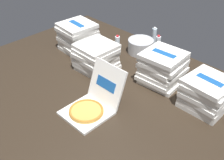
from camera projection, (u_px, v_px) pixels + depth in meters
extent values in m
cube|color=#2D2319|center=(103.00, 96.00, 2.59)|extent=(3.20, 2.40, 0.02)
cube|color=white|center=(86.00, 113.00, 2.37)|extent=(0.37, 0.37, 0.02)
cylinder|color=gold|center=(86.00, 111.00, 2.36)|extent=(0.30, 0.30, 0.02)
torus|color=#B1712A|center=(86.00, 110.00, 2.35)|extent=(0.30, 0.30, 0.02)
cube|color=white|center=(107.00, 84.00, 2.41)|extent=(0.37, 0.14, 0.35)
cube|color=#19519E|center=(106.00, 84.00, 2.40)|extent=(0.22, 0.03, 0.09)
cube|color=white|center=(98.00, 67.00, 2.96)|extent=(0.39, 0.39, 0.04)
cube|color=#19519E|center=(98.00, 65.00, 2.94)|extent=(0.24, 0.08, 0.00)
cube|color=white|center=(96.00, 64.00, 2.93)|extent=(0.38, 0.38, 0.04)
cube|color=#19519E|center=(96.00, 62.00, 2.92)|extent=(0.24, 0.07, 0.00)
cube|color=white|center=(95.00, 60.00, 2.91)|extent=(0.38, 0.38, 0.04)
cube|color=#19519E|center=(95.00, 58.00, 2.90)|extent=(0.24, 0.07, 0.00)
cube|color=white|center=(95.00, 57.00, 2.89)|extent=(0.37, 0.37, 0.04)
cube|color=white|center=(96.00, 54.00, 2.86)|extent=(0.39, 0.39, 0.04)
cube|color=#19519E|center=(96.00, 52.00, 2.84)|extent=(0.24, 0.08, 0.00)
cube|color=white|center=(96.00, 50.00, 2.83)|extent=(0.37, 0.37, 0.04)
cube|color=white|center=(96.00, 46.00, 2.82)|extent=(0.37, 0.37, 0.04)
cube|color=white|center=(79.00, 48.00, 3.31)|extent=(0.38, 0.38, 0.04)
cube|color=#19519E|center=(79.00, 46.00, 3.30)|extent=(0.24, 0.08, 0.00)
cube|color=white|center=(79.00, 45.00, 3.28)|extent=(0.41, 0.41, 0.04)
cube|color=white|center=(79.00, 42.00, 3.26)|extent=(0.38, 0.38, 0.04)
cube|color=#19519E|center=(79.00, 40.00, 3.25)|extent=(0.24, 0.07, 0.00)
cube|color=white|center=(78.00, 39.00, 3.24)|extent=(0.37, 0.37, 0.04)
cube|color=white|center=(79.00, 35.00, 3.22)|extent=(0.37, 0.37, 0.04)
cube|color=white|center=(78.00, 32.00, 3.20)|extent=(0.40, 0.40, 0.04)
cube|color=#19519E|center=(77.00, 30.00, 3.19)|extent=(0.24, 0.09, 0.00)
cube|color=white|center=(76.00, 29.00, 3.17)|extent=(0.38, 0.38, 0.04)
cube|color=#19519E|center=(76.00, 27.00, 3.15)|extent=(0.24, 0.08, 0.00)
cube|color=white|center=(77.00, 25.00, 3.15)|extent=(0.39, 0.39, 0.04)
cube|color=#19519E|center=(77.00, 24.00, 3.13)|extent=(0.24, 0.08, 0.00)
cube|color=white|center=(162.00, 80.00, 2.76)|extent=(0.39, 0.39, 0.04)
cube|color=#19519E|center=(162.00, 78.00, 2.74)|extent=(0.24, 0.08, 0.00)
cube|color=white|center=(160.00, 77.00, 2.73)|extent=(0.39, 0.39, 0.04)
cube|color=white|center=(161.00, 73.00, 2.71)|extent=(0.39, 0.39, 0.04)
cube|color=#19519E|center=(162.00, 71.00, 2.70)|extent=(0.24, 0.08, 0.00)
cube|color=white|center=(163.00, 70.00, 2.69)|extent=(0.38, 0.38, 0.04)
cube|color=white|center=(162.00, 66.00, 2.67)|extent=(0.37, 0.37, 0.04)
cube|color=white|center=(164.00, 63.00, 2.64)|extent=(0.40, 0.40, 0.04)
cube|color=#19519E|center=(164.00, 61.00, 2.62)|extent=(0.24, 0.09, 0.00)
cube|color=white|center=(163.00, 58.00, 2.62)|extent=(0.38, 0.38, 0.04)
cube|color=#19519E|center=(164.00, 56.00, 2.61)|extent=(0.24, 0.07, 0.00)
cube|color=white|center=(164.00, 55.00, 2.59)|extent=(0.39, 0.39, 0.04)
cube|color=#19519E|center=(164.00, 53.00, 2.57)|extent=(0.24, 0.08, 0.00)
cube|color=white|center=(204.00, 104.00, 2.45)|extent=(0.37, 0.37, 0.04)
cube|color=white|center=(205.00, 101.00, 2.43)|extent=(0.37, 0.37, 0.04)
cube|color=#19519E|center=(206.00, 99.00, 2.42)|extent=(0.24, 0.07, 0.00)
cube|color=white|center=(207.00, 97.00, 2.40)|extent=(0.39, 0.39, 0.04)
cube|color=#19519E|center=(207.00, 95.00, 2.39)|extent=(0.24, 0.08, 0.00)
cube|color=white|center=(207.00, 93.00, 2.38)|extent=(0.37, 0.37, 0.04)
cube|color=white|center=(207.00, 89.00, 2.36)|extent=(0.37, 0.37, 0.04)
cube|color=#19519E|center=(208.00, 87.00, 2.35)|extent=(0.24, 0.07, 0.00)
cube|color=white|center=(209.00, 86.00, 2.32)|extent=(0.37, 0.37, 0.04)
cube|color=white|center=(210.00, 82.00, 2.30)|extent=(0.39, 0.39, 0.04)
cube|color=#19519E|center=(210.00, 80.00, 2.29)|extent=(0.24, 0.08, 0.00)
cylinder|color=#B7BABF|center=(141.00, 46.00, 3.22)|extent=(0.30, 0.30, 0.16)
cylinder|color=white|center=(158.00, 44.00, 3.23)|extent=(0.06, 0.06, 0.20)
cylinder|color=red|center=(159.00, 36.00, 3.16)|extent=(0.03, 0.03, 0.02)
cylinder|color=white|center=(117.00, 44.00, 3.22)|extent=(0.06, 0.06, 0.20)
cylinder|color=red|center=(117.00, 36.00, 3.16)|extent=(0.03, 0.03, 0.02)
cylinder|color=silver|center=(154.00, 36.00, 3.41)|extent=(0.06, 0.06, 0.20)
cylinder|color=white|center=(155.00, 28.00, 3.35)|extent=(0.03, 0.03, 0.02)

